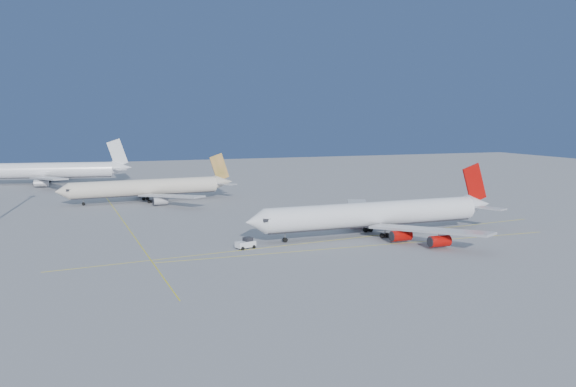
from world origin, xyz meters
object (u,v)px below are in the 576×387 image
object	(u,v)px
airliner_etihad	(149,187)
airliner_third	(46,171)
airliner_virgin	(378,214)
pushback_tug	(246,243)

from	to	relation	value
airliner_etihad	airliner_third	size ratio (longest dim) A/B	0.85
airliner_virgin	airliner_third	size ratio (longest dim) A/B	0.96
airliner_etihad	airliner_third	world-z (taller)	airliner_third
pushback_tug	airliner_etihad	bearing A→B (deg)	78.39
airliner_virgin	pushback_tug	bearing A→B (deg)	-175.11
airliner_virgin	pushback_tug	distance (m)	33.20
pushback_tug	airliner_third	bearing A→B (deg)	87.53
airliner_third	pushback_tug	distance (m)	149.93
airliner_etihad	pushback_tug	world-z (taller)	airliner_etihad
airliner_virgin	airliner_third	bearing A→B (deg)	114.82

